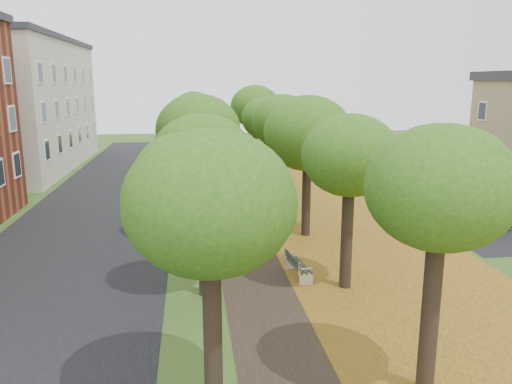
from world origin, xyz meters
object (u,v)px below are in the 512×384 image
object	(u,v)px
car_silver	(480,216)
car_red	(466,206)
bench	(297,266)
car_white	(426,184)
car_grey	(455,205)

from	to	relation	value
car_silver	car_red	bearing A→B (deg)	-27.07
bench	car_silver	distance (m)	10.89
car_white	car_red	bearing A→B (deg)	168.62
car_grey	car_white	size ratio (longest dim) A/B	0.83
car_silver	car_red	size ratio (longest dim) A/B	0.84
car_silver	car_white	world-z (taller)	car_white
car_red	car_white	size ratio (longest dim) A/B	0.85
bench	car_white	size ratio (longest dim) A/B	0.33
bench	car_grey	bearing A→B (deg)	-61.76
bench	car_white	world-z (taller)	car_white
car_red	car_grey	bearing A→B (deg)	13.82
car_grey	car_red	bearing A→B (deg)	-151.73
bench	car_red	xyz separation A→B (m)	(10.11, 6.30, 0.34)
car_silver	car_white	distance (m)	7.37
bench	car_grey	xyz separation A→B (m)	(9.86, 6.88, 0.23)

